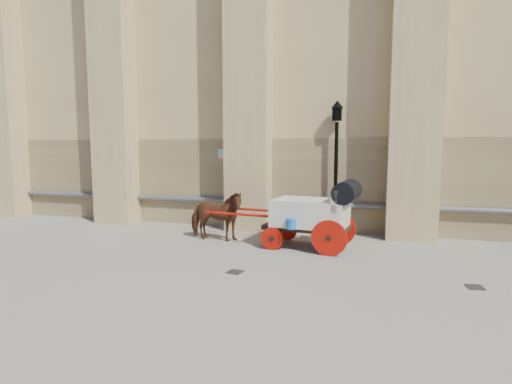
% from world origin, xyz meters
% --- Properties ---
extents(ground, '(90.00, 90.00, 0.00)m').
position_xyz_m(ground, '(0.00, 0.00, 0.00)').
color(ground, slate).
rests_on(ground, ground).
extents(horse, '(0.82, 1.75, 1.47)m').
position_xyz_m(horse, '(-1.46, 1.86, 0.73)').
color(horse, brown).
rests_on(horse, ground).
extents(carriage, '(4.35, 1.64, 1.86)m').
position_xyz_m(carriage, '(1.45, 1.75, 1.00)').
color(carriage, black).
rests_on(carriage, ground).
extents(street_lamp, '(0.39, 0.39, 4.12)m').
position_xyz_m(street_lamp, '(1.79, 3.72, 2.21)').
color(street_lamp, black).
rests_on(street_lamp, ground).
extents(drain_grate_near, '(0.38, 0.38, 0.01)m').
position_xyz_m(drain_grate_near, '(0.07, -0.83, 0.01)').
color(drain_grate_near, black).
rests_on(drain_grate_near, ground).
extents(drain_grate_far, '(0.35, 0.35, 0.01)m').
position_xyz_m(drain_grate_far, '(4.86, -0.42, 0.01)').
color(drain_grate_far, black).
rests_on(drain_grate_far, ground).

